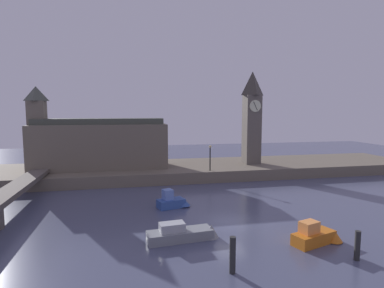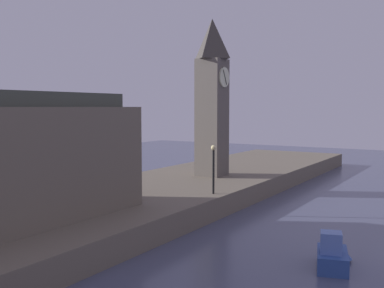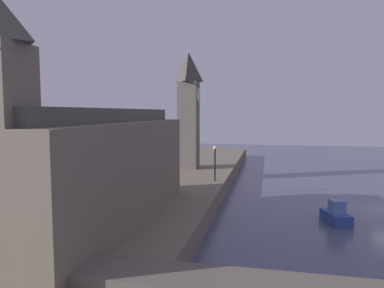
# 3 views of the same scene
# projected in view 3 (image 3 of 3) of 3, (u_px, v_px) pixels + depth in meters

# --- Properties ---
(far_embankment) EXTENTS (70.00, 12.00, 1.50)m
(far_embankment) POSITION_uv_depth(u_px,v_px,m) (159.00, 191.00, 33.67)
(far_embankment) COLOR #6B6051
(far_embankment) RESTS_ON ground
(clock_tower) EXTENTS (2.48, 2.52, 13.65)m
(clock_tower) POSITION_uv_depth(u_px,v_px,m) (189.00, 108.00, 42.35)
(clock_tower) COLOR #5B544C
(clock_tower) RESTS_ON far_embankment
(parliament_hall) EXTENTS (18.07, 5.51, 11.09)m
(parliament_hall) POSITION_uv_depth(u_px,v_px,m) (94.00, 167.00, 20.98)
(parliament_hall) COLOR #6B6051
(parliament_hall) RESTS_ON far_embankment
(streetlamp) EXTENTS (0.36, 0.36, 3.41)m
(streetlamp) POSITION_uv_depth(u_px,v_px,m) (215.00, 159.00, 34.55)
(streetlamp) COLOR black
(streetlamp) RESTS_ON far_embankment
(boat_tour_blue) EXTENTS (3.49, 2.03, 1.81)m
(boat_tour_blue) POSITION_uv_depth(u_px,v_px,m) (335.00, 215.00, 26.52)
(boat_tour_blue) COLOR #2D4C93
(boat_tour_blue) RESTS_ON ground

